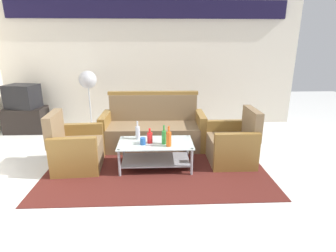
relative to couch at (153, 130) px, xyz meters
The scene contains 15 objects.
ground_plane 1.61m from the couch, 93.15° to the right, with size 14.00×14.00×0.00m, color white.
wall_back 1.88m from the couch, 93.37° to the left, with size 6.52×0.19×2.80m.
rug 0.80m from the couch, 86.28° to the right, with size 3.23×2.26×0.01m, color #511E19.
couch is the anchor object (origin of this frame).
armchair_left 1.40m from the couch, 145.26° to the right, with size 0.74×0.80×0.85m.
armchair_right 1.44m from the couch, 29.58° to the right, with size 0.70×0.76×0.85m.
coffee_table 0.88m from the couch, 87.32° to the right, with size 1.10×0.60×0.40m.
bottle_clear 0.77m from the couch, 107.82° to the right, with size 0.07×0.07×0.28m.
bottle_orange 1.07m from the couch, 77.36° to the right, with size 0.08×0.08×0.30m.
bottle_green 0.97m from the couch, 79.93° to the right, with size 0.07×0.07×0.28m.
bottle_red 0.91m from the couch, 92.63° to the right, with size 0.08×0.08×0.22m.
cup 0.97m from the couch, 98.45° to the right, with size 0.08×0.08×0.10m, color #2659A5.
tv_stand 2.86m from the couch, 160.13° to the left, with size 0.80×0.50×0.52m, color black.
television 2.89m from the couch, 160.08° to the left, with size 0.68×0.56×0.48m.
pedestal_fan 1.83m from the couch, 142.76° to the left, with size 0.36×0.36×1.27m.
Camera 1 is at (0.15, -3.00, 1.83)m, focal length 28.64 mm.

